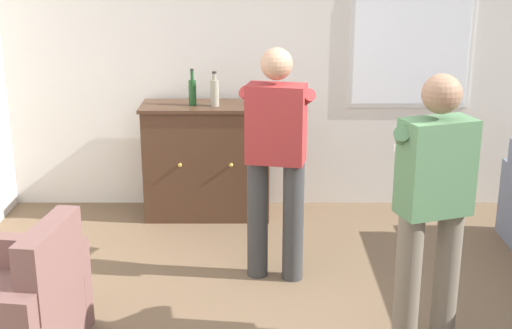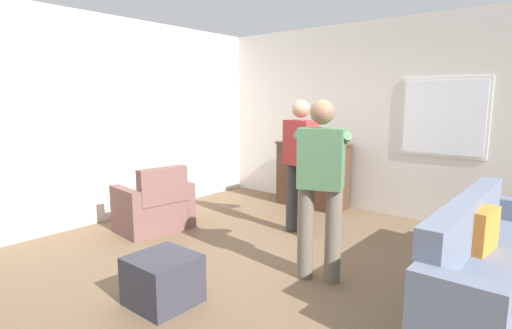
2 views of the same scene
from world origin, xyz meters
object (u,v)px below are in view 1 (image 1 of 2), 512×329
(bottle_wine_green, at_px, (191,91))
(bottle_liquor_amber, at_px, (213,92))
(sideboard_cabinet, at_px, (206,161))
(person_standing_right, at_px, (431,203))
(armchair, at_px, (17,313))
(person_standing_left, at_px, (275,154))

(bottle_wine_green, distance_m, bottle_liquor_amber, 0.19)
(sideboard_cabinet, relative_size, bottle_wine_green, 3.60)
(bottle_liquor_amber, height_order, person_standing_right, person_standing_right)
(armchair, relative_size, bottle_wine_green, 3.07)
(armchair, xyz_separation_m, bottle_liquor_amber, (1.03, 2.25, 0.85))
(armchair, xyz_separation_m, bottle_wine_green, (0.84, 2.28, 0.84))
(sideboard_cabinet, height_order, bottle_wine_green, bottle_wine_green)
(sideboard_cabinet, height_order, person_standing_left, person_standing_left)
(person_standing_left, bearing_deg, armchair, -144.85)
(sideboard_cabinet, distance_m, person_standing_left, 1.42)
(bottle_liquor_amber, distance_m, person_standing_left, 1.29)
(person_standing_left, bearing_deg, sideboard_cabinet, 114.90)
(armchair, relative_size, person_standing_right, 0.57)
(person_standing_left, distance_m, person_standing_right, 1.30)
(armchair, distance_m, person_standing_left, 1.97)
(person_standing_left, bearing_deg, bottle_wine_green, 119.47)
(bottle_wine_green, height_order, person_standing_right, person_standing_right)
(sideboard_cabinet, xyz_separation_m, person_standing_left, (0.57, -1.23, 0.43))
(bottle_liquor_amber, height_order, person_standing_left, person_standing_left)
(bottle_wine_green, xyz_separation_m, bottle_liquor_amber, (0.19, -0.04, 0.00))
(armchair, xyz_separation_m, person_standing_left, (1.53, 1.07, 0.65))
(bottle_liquor_amber, relative_size, person_standing_right, 0.18)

